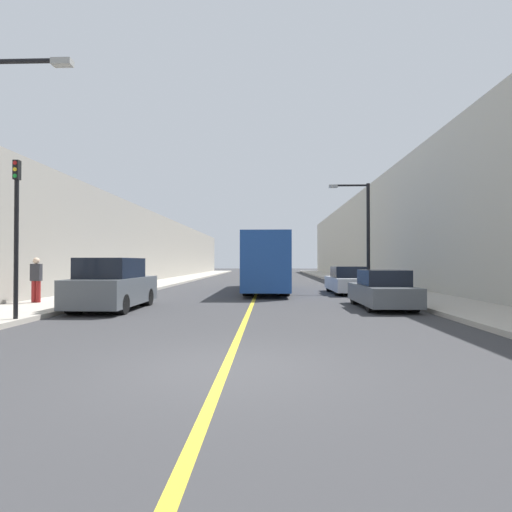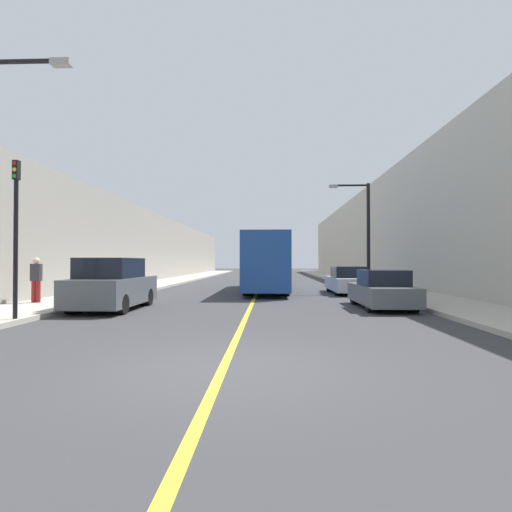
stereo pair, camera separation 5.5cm
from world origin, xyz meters
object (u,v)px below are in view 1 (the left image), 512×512
traffic_light (16,233)px  pedestrian (36,279)px  bus (267,262)px  car_right_near (382,291)px  car_right_mid (347,281)px  street_lamp_right (364,228)px  parked_suv_left (113,286)px

traffic_light → pedestrian: size_ratio=2.52×
bus → car_right_near: bearing=-63.2°
pedestrian → traffic_light: bearing=-65.0°
car_right_near → car_right_mid: bearing=89.6°
bus → street_lamp_right: street_lamp_right is taller
car_right_near → traffic_light: size_ratio=0.95×
car_right_mid → street_lamp_right: size_ratio=0.77×
car_right_near → car_right_mid: (0.05, 7.05, 0.02)m
car_right_mid → pedestrian: pedestrian is taller
street_lamp_right → pedestrian: 17.02m
pedestrian → car_right_mid: bearing=27.0°
bus → car_right_mid: bus is taller
car_right_near → street_lamp_right: bearing=81.2°
bus → traffic_light: 14.85m
bus → pedestrian: 12.52m
street_lamp_right → pedestrian: (-14.74, -8.09, -2.67)m
parked_suv_left → bus: bearing=59.8°
parked_suv_left → traffic_light: traffic_light is taller
car_right_mid → traffic_light: 16.22m
car_right_near → pedestrian: pedestrian is taller
bus → car_right_mid: (4.49, -1.76, -1.06)m
street_lamp_right → traffic_light: size_ratio=1.39×
parked_suv_left → traffic_light: bearing=-111.3°
bus → street_lamp_right: (5.72, -0.57, 2.00)m
car_right_near → pedestrian: (-13.46, 0.16, 0.41)m
bus → pedestrian: size_ratio=6.37×
parked_suv_left → car_right_mid: (10.07, 7.84, -0.19)m
car_right_near → traffic_light: (-11.38, -4.29, 1.92)m
parked_suv_left → pedestrian: size_ratio=2.52×
bus → car_right_near: size_ratio=2.67×
car_right_mid → street_lamp_right: (1.22, 1.19, 3.06)m
car_right_near → street_lamp_right: (1.28, 8.24, 3.08)m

